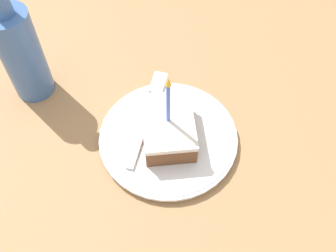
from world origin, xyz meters
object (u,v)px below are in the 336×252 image
at_px(fork, 149,110).
at_px(bottle, 21,52).
at_px(plate, 168,136).
at_px(cake_slice, 168,126).

bearing_deg(fork, bottle, -22.46).
relative_size(fork, bottle, 0.86).
height_order(plate, fork, fork).
relative_size(cake_slice, bottle, 0.61).
bearing_deg(bottle, fork, 157.54).
bearing_deg(plate, bottle, -30.00).
bearing_deg(plate, fork, -60.72).
xyz_separation_m(plate, bottle, (0.22, -0.13, 0.08)).
height_order(plate, bottle, bottle).
xyz_separation_m(cake_slice, bottle, (0.22, -0.13, 0.05)).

